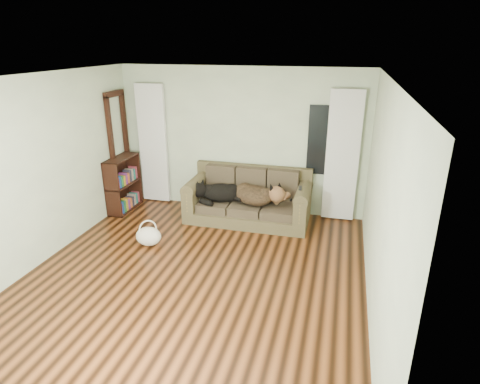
% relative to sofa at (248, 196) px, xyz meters
% --- Properties ---
extents(floor, '(5.00, 5.00, 0.00)m').
position_rel_sofa_xyz_m(floor, '(-0.27, -1.98, -0.45)').
color(floor, black).
rests_on(floor, ground).
extents(ceiling, '(5.00, 5.00, 0.00)m').
position_rel_sofa_xyz_m(ceiling, '(-0.27, -1.98, 2.15)').
color(ceiling, white).
rests_on(ceiling, ground).
extents(wall_back, '(4.50, 0.04, 2.60)m').
position_rel_sofa_xyz_m(wall_back, '(-0.27, 0.52, 0.85)').
color(wall_back, beige).
rests_on(wall_back, ground).
extents(wall_left, '(0.04, 5.00, 2.60)m').
position_rel_sofa_xyz_m(wall_left, '(-2.52, -1.98, 0.85)').
color(wall_left, beige).
rests_on(wall_left, ground).
extents(wall_right, '(0.04, 5.00, 2.60)m').
position_rel_sofa_xyz_m(wall_right, '(1.98, -1.98, 0.85)').
color(wall_right, beige).
rests_on(wall_right, ground).
extents(curtain_left, '(0.55, 0.08, 2.25)m').
position_rel_sofa_xyz_m(curtain_left, '(-1.97, 0.44, 0.70)').
color(curtain_left, silver).
rests_on(curtain_left, ground).
extents(curtain_right, '(0.55, 0.08, 2.25)m').
position_rel_sofa_xyz_m(curtain_right, '(1.53, 0.44, 0.70)').
color(curtain_right, silver).
rests_on(curtain_right, ground).
extents(window_pane, '(0.50, 0.03, 1.20)m').
position_rel_sofa_xyz_m(window_pane, '(1.18, 0.50, 0.95)').
color(window_pane, black).
rests_on(window_pane, wall_back).
extents(door_casing, '(0.07, 0.60, 2.10)m').
position_rel_sofa_xyz_m(door_casing, '(-2.47, 0.07, 0.60)').
color(door_casing, black).
rests_on(door_casing, ground).
extents(sofa, '(2.12, 0.92, 0.87)m').
position_rel_sofa_xyz_m(sofa, '(0.00, 0.00, 0.00)').
color(sofa, brown).
rests_on(sofa, floor).
extents(dog_black_lab, '(0.73, 0.53, 0.30)m').
position_rel_sofa_xyz_m(dog_black_lab, '(-0.52, -0.07, 0.03)').
color(dog_black_lab, black).
rests_on(dog_black_lab, sofa).
extents(dog_shepherd, '(0.96, 0.89, 0.35)m').
position_rel_sofa_xyz_m(dog_shepherd, '(0.16, -0.05, 0.04)').
color(dog_shepherd, black).
rests_on(dog_shepherd, sofa).
extents(tv_remote, '(0.06, 0.17, 0.02)m').
position_rel_sofa_xyz_m(tv_remote, '(0.91, -0.12, 0.28)').
color(tv_remote, black).
rests_on(tv_remote, sofa).
extents(tote_bag, '(0.50, 0.45, 0.29)m').
position_rel_sofa_xyz_m(tote_bag, '(-1.27, -1.30, -0.29)').
color(tote_bag, beige).
rests_on(tote_bag, floor).
extents(bookshelf, '(0.40, 0.84, 1.01)m').
position_rel_sofa_xyz_m(bookshelf, '(-2.36, -0.10, 0.05)').
color(bookshelf, black).
rests_on(bookshelf, floor).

